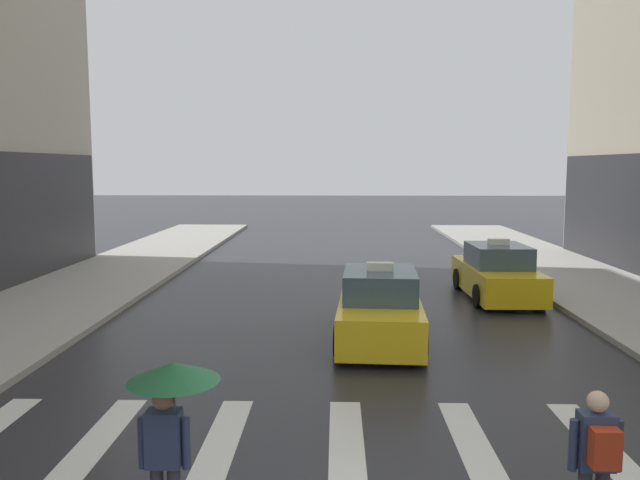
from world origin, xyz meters
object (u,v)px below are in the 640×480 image
object	(u,v)px
taxi_lead	(380,309)
taxi_second	(497,274)
pedestrian_with_umbrella	(170,402)
pedestrian_with_backpack	(596,456)

from	to	relation	value
taxi_lead	taxi_second	world-z (taller)	same
taxi_lead	pedestrian_with_umbrella	bearing A→B (deg)	-109.20
taxi_second	pedestrian_with_backpack	xyz separation A→B (m)	(-2.14, -12.46, 0.25)
taxi_lead	pedestrian_with_umbrella	xyz separation A→B (m)	(-2.71, -7.77, 0.79)
pedestrian_with_backpack	taxi_second	bearing A→B (deg)	80.25
pedestrian_with_umbrella	taxi_lead	bearing A→B (deg)	70.80
taxi_lead	pedestrian_with_umbrella	distance (m)	8.26
taxi_second	pedestrian_with_backpack	bearing A→B (deg)	-99.75
pedestrian_with_umbrella	pedestrian_with_backpack	bearing A→B (deg)	0.33
taxi_lead	pedestrian_with_backpack	size ratio (longest dim) A/B	2.80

